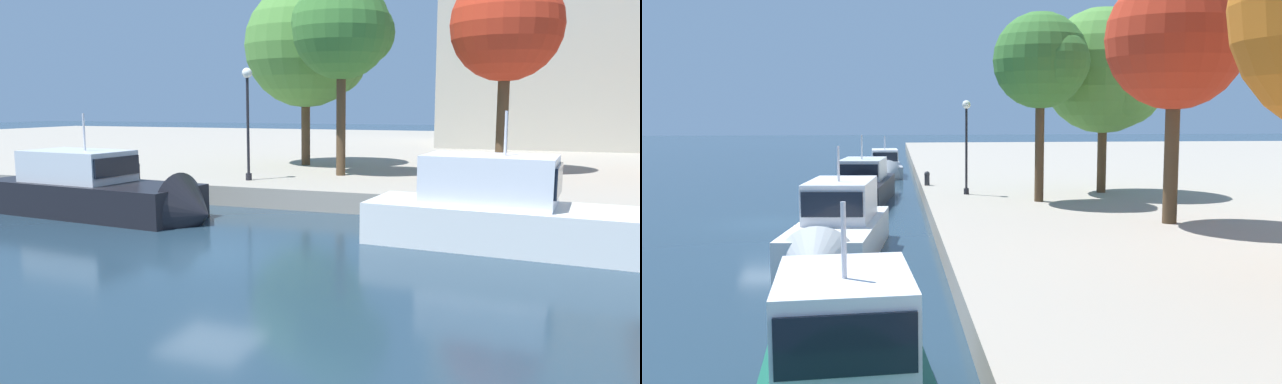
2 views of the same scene
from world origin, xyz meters
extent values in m
plane|color=#1E3342|center=(0.00, 0.00, 0.00)|extent=(220.00, 220.00, 0.00)
cube|color=#9EA3A8|center=(-22.66, 5.04, 0.30)|extent=(6.65, 2.70, 1.21)
cone|color=#9EA3A8|center=(-18.98, 5.19, 0.30)|extent=(1.29, 2.36, 2.31)
cube|color=white|center=(-23.15, 5.02, 1.46)|extent=(3.03, 2.07, 1.12)
cube|color=black|center=(-22.00, 5.06, 1.52)|extent=(0.86, 1.86, 0.67)
cylinder|color=silver|center=(-22.82, 5.03, 2.54)|extent=(0.08, 0.08, 1.04)
cube|color=black|center=(-7.20, 3.91, 0.40)|extent=(8.69, 3.66, 1.62)
cone|color=black|center=(-2.59, 3.46, 0.40)|extent=(1.46, 2.81, 2.70)
cube|color=silver|center=(-7.83, 3.97, 1.79)|extent=(4.01, 2.64, 1.14)
cube|color=black|center=(-6.36, 3.83, 1.84)|extent=(1.22, 2.22, 0.68)
cylinder|color=silver|center=(-7.41, 3.93, 3.04)|extent=(0.08, 0.08, 1.36)
cube|color=silver|center=(7.51, 3.74, 0.38)|extent=(8.22, 3.45, 1.65)
cone|color=silver|center=(11.90, 3.34, 0.38)|extent=(1.43, 2.70, 2.60)
cube|color=white|center=(6.92, 3.79, 1.91)|extent=(3.79, 2.51, 1.40)
cube|color=black|center=(8.31, 3.66, 1.98)|extent=(1.14, 2.13, 0.84)
cylinder|color=silver|center=(7.32, 3.75, 3.23)|extent=(0.08, 0.08, 1.25)
cube|color=white|center=(21.60, 4.89, 1.89)|extent=(3.17, 2.30, 1.44)
cube|color=black|center=(22.76, 4.98, 1.96)|extent=(0.96, 1.99, 0.86)
cylinder|color=silver|center=(21.93, 4.92, 3.19)|extent=(0.08, 0.08, 1.16)
cylinder|color=#2D2D33|center=(-7.93, 7.57, 1.09)|extent=(0.29, 0.29, 0.57)
sphere|color=#2D2D33|center=(-7.93, 7.57, 1.45)|extent=(0.32, 0.32, 0.32)
cylinder|color=black|center=(-3.50, 9.37, 2.98)|extent=(0.12, 0.12, 4.36)
sphere|color=white|center=(-3.50, 9.37, 5.35)|extent=(0.43, 0.43, 0.43)
cylinder|color=black|center=(-3.50, 9.37, 0.95)|extent=(0.26, 0.26, 0.30)
cylinder|color=#4C3823|center=(-3.63, 16.46, 2.74)|extent=(0.47, 0.47, 3.88)
sphere|color=#4C8438|center=(-3.63, 16.46, 7.09)|extent=(6.41, 6.41, 6.41)
sphere|color=#4C8438|center=(-2.33, 17.19, 6.31)|extent=(3.53, 3.53, 3.53)
sphere|color=#4C8438|center=(-3.02, 17.33, 6.24)|extent=(3.99, 3.99, 3.99)
cylinder|color=#4C3823|center=(-0.35, 12.49, 3.25)|extent=(0.43, 0.43, 4.89)
sphere|color=#38702D|center=(-0.35, 12.49, 7.36)|extent=(4.45, 4.45, 4.45)
sphere|color=#38702D|center=(-1.34, 12.71, 7.72)|extent=(2.87, 2.87, 2.87)
sphere|color=#38702D|center=(0.46, 13.10, 7.25)|extent=(2.94, 2.94, 2.94)
cylinder|color=#4C3823|center=(6.50, 16.13, 3.27)|extent=(0.54, 0.54, 4.94)
sphere|color=#B22D19|center=(6.50, 16.13, 7.69)|extent=(5.19, 5.19, 5.19)
sphere|color=#B22D19|center=(7.30, 15.76, 7.44)|extent=(3.13, 3.13, 3.13)
sphere|color=#B22D19|center=(5.53, 16.64, 8.12)|extent=(2.97, 2.97, 2.97)
camera|label=1|loc=(8.21, -13.88, 4.01)|focal=33.94mm
camera|label=2|loc=(32.56, 5.67, 5.14)|focal=40.14mm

